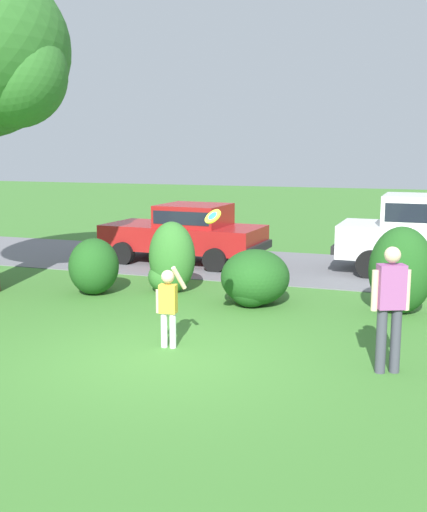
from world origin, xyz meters
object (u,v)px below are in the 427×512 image
object	(u,v)px
parked_sedan	(187,231)
child_thrower	(168,302)
frisbee	(213,216)
adult_onlooker	(390,302)

from	to	relation	value
parked_sedan	child_thrower	size ratio (longest dim) A/B	3.50
parked_sedan	frisbee	distance (m)	7.13
child_thrower	frisbee	size ratio (longest dim) A/B	3.88
child_thrower	frisbee	distance (m)	1.47
adult_onlooker	parked_sedan	bearing A→B (deg)	129.50
child_thrower	adult_onlooker	world-z (taller)	adult_onlooker
frisbee	child_thrower	bearing A→B (deg)	-144.04
child_thrower	adult_onlooker	distance (m)	3.25
parked_sedan	frisbee	xyz separation A→B (m)	(2.95, -6.39, 1.15)
parked_sedan	adult_onlooker	size ratio (longest dim) A/B	2.59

